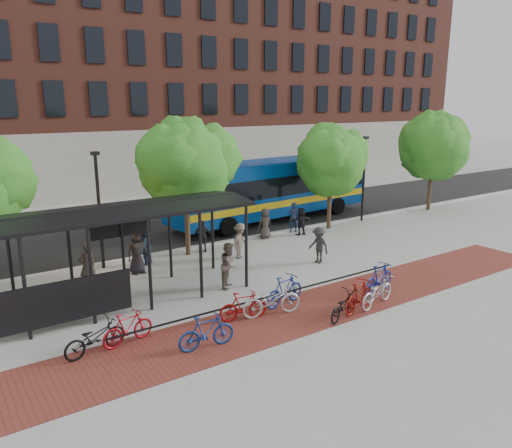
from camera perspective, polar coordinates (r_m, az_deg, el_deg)
ground at (r=23.05m, az=2.67°, el=-4.27°), size 160.00×160.00×0.00m
asphalt_street at (r=29.59m, az=-6.61°, el=-0.21°), size 160.00×8.00×0.01m
curb at (r=26.21m, az=-2.55°, el=-1.87°), size 160.00×0.25×0.12m
brick_strip at (r=18.24m, az=7.06°, el=-9.42°), size 24.00×3.00×0.01m
bike_rack_rail at (r=18.13m, az=2.02°, el=-9.47°), size 12.00×0.05×0.95m
building_brick at (r=49.36m, az=-6.31°, el=17.15°), size 55.00×14.00×20.00m
bus_shelter at (r=18.26m, az=-17.21°, el=-0.01°), size 10.60×3.07×3.60m
tree_b at (r=23.40m, az=-7.94°, el=7.09°), size 5.15×4.20×6.47m
tree_c at (r=28.54m, az=8.62°, el=7.47°), size 4.66×3.80×5.92m
tree_d at (r=35.21m, az=19.67°, el=8.72°), size 5.39×4.40×6.55m
lamp_post_left at (r=22.44m, az=-17.50°, el=1.85°), size 0.35×0.20×5.12m
lamp_post_right at (r=30.91m, az=12.22°, el=5.36°), size 0.35×0.20×5.12m
bus at (r=30.47m, az=1.81°, el=4.33°), size 13.78×4.09×3.67m
bike_0 at (r=15.60m, az=-17.95°, el=-12.24°), size 2.00×1.03×1.00m
bike_1 at (r=15.89m, az=-14.45°, el=-11.44°), size 1.77×0.80×1.03m
bike_3 at (r=15.20m, az=-5.69°, el=-12.17°), size 1.82×0.67×1.07m
bike_5 at (r=16.95m, az=-1.47°, el=-9.35°), size 1.74×0.86×1.01m
bike_6 at (r=17.27m, az=1.78°, el=-8.69°), size 2.24×1.16×1.12m
bike_7 at (r=18.14m, az=3.27°, el=-7.56°), size 1.93×0.86×1.12m
bike_8 at (r=17.35m, az=9.94°, el=-9.16°), size 1.85×1.18×0.92m
bike_9 at (r=17.98m, az=11.64°, el=-8.06°), size 1.93×1.07×1.11m
bike_10 at (r=18.58m, az=13.66°, el=-7.52°), size 2.12×1.17×1.06m
bike_11 at (r=19.79m, az=13.88°, el=-6.05°), size 1.99×0.94×1.15m
pedestrian_0 at (r=21.82m, az=-13.44°, el=-3.08°), size 1.00×0.72×1.91m
pedestrian_1 at (r=20.54m, az=-18.73°, el=-4.56°), size 0.77×0.59×1.89m
pedestrian_2 at (r=22.88m, az=-12.76°, el=-2.45°), size 1.08×1.02×1.76m
pedestrian_3 at (r=23.25m, az=-1.83°, el=-1.94°), size 1.25×1.10×1.68m
pedestrian_4 at (r=24.46m, az=-6.15°, el=-1.37°), size 0.98×0.74×1.55m
pedestrian_5 at (r=27.40m, az=5.18°, el=0.31°), size 1.43×0.50×1.52m
pedestrian_6 at (r=26.60m, az=1.05°, el=0.06°), size 0.82×0.56×1.63m
pedestrian_7 at (r=27.95m, az=4.28°, el=0.79°), size 0.70×0.53×1.71m
pedestrian_8 at (r=19.69m, az=-3.08°, el=-4.71°), size 1.12×1.11×1.82m
pedestrian_9 at (r=22.75m, az=7.17°, el=-2.42°), size 0.78×1.16×1.67m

